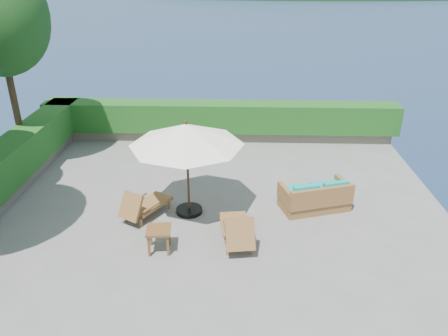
{
  "coord_description": "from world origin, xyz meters",
  "views": [
    {
      "loc": [
        0.65,
        -9.09,
        5.74
      ],
      "look_at": [
        0.3,
        0.8,
        1.1
      ],
      "focal_mm": 35.0,
      "sensor_mm": 36.0,
      "label": 1
    }
  ],
  "objects_px": {
    "lounge_left": "(144,205)",
    "lounge_right": "(237,229)",
    "wicker_loveseat": "(315,198)",
    "patio_umbrella": "(186,135)",
    "side_table": "(159,233)"
  },
  "relations": [
    {
      "from": "lounge_right",
      "to": "side_table",
      "type": "distance_m",
      "value": 1.74
    },
    {
      "from": "lounge_left",
      "to": "side_table",
      "type": "bearing_deg",
      "value": -35.15
    },
    {
      "from": "side_table",
      "to": "wicker_loveseat",
      "type": "bearing_deg",
      "value": 27.48
    },
    {
      "from": "patio_umbrella",
      "to": "lounge_right",
      "type": "height_order",
      "value": "patio_umbrella"
    },
    {
      "from": "patio_umbrella",
      "to": "wicker_loveseat",
      "type": "height_order",
      "value": "patio_umbrella"
    },
    {
      "from": "patio_umbrella",
      "to": "lounge_left",
      "type": "relative_size",
      "value": 1.98
    },
    {
      "from": "side_table",
      "to": "lounge_left",
      "type": "bearing_deg",
      "value": 113.87
    },
    {
      "from": "lounge_right",
      "to": "wicker_loveseat",
      "type": "bearing_deg",
      "value": 30.48
    },
    {
      "from": "lounge_left",
      "to": "lounge_right",
      "type": "bearing_deg",
      "value": 6.52
    },
    {
      "from": "lounge_left",
      "to": "lounge_right",
      "type": "xyz_separation_m",
      "value": [
        2.31,
        -1.05,
        0.03
      ]
    },
    {
      "from": "patio_umbrella",
      "to": "wicker_loveseat",
      "type": "xyz_separation_m",
      "value": [
        3.21,
        0.27,
        -1.76
      ]
    },
    {
      "from": "wicker_loveseat",
      "to": "patio_umbrella",
      "type": "bearing_deg",
      "value": 167.84
    },
    {
      "from": "lounge_right",
      "to": "wicker_loveseat",
      "type": "height_order",
      "value": "lounge_right"
    },
    {
      "from": "patio_umbrella",
      "to": "side_table",
      "type": "xyz_separation_m",
      "value": [
        -0.48,
        -1.65,
        -1.63
      ]
    },
    {
      "from": "side_table",
      "to": "wicker_loveseat",
      "type": "height_order",
      "value": "wicker_loveseat"
    }
  ]
}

